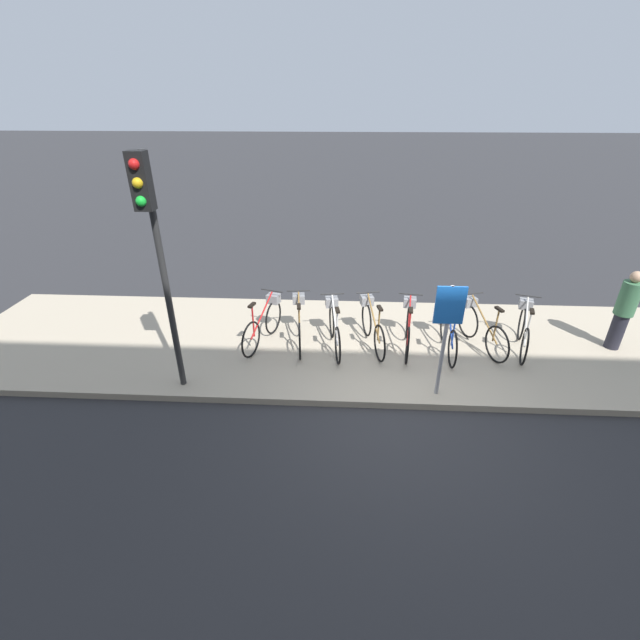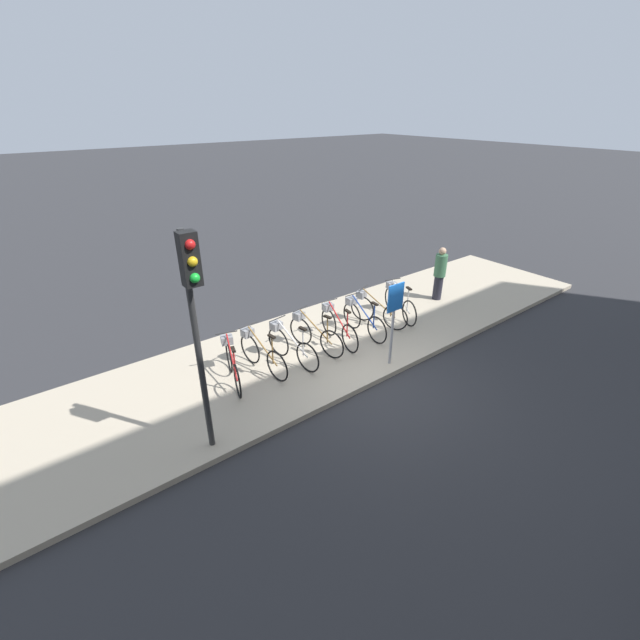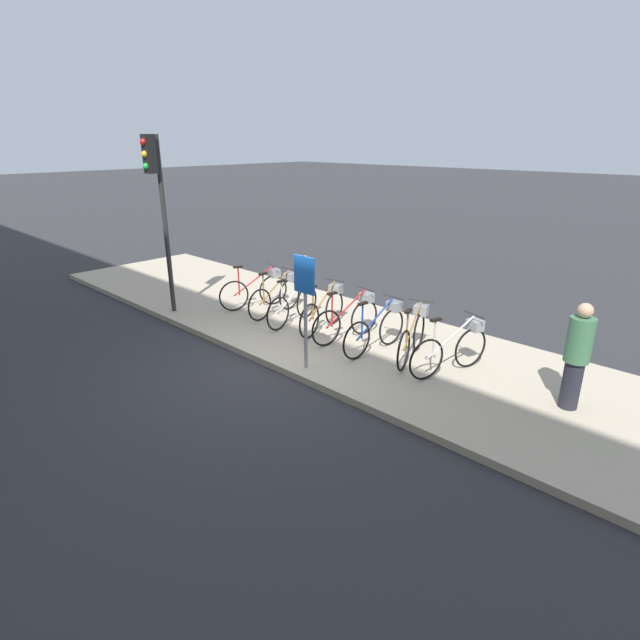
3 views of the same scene
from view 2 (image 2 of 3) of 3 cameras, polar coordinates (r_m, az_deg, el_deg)
The scene contains 13 objects.
ground_plane at distance 9.26m, azimuth 7.83°, elevation -8.38°, with size 120.00×120.00×0.00m, color #2D2D30.
sidewalk at distance 10.41m, azimuth 0.52°, elevation -3.38°, with size 17.23×3.79×0.12m.
parked_bicycle_0 at distance 9.01m, azimuth -11.68°, elevation -5.53°, with size 0.62×1.59×1.01m.
parked_bicycle_1 at distance 9.27m, azimuth -7.96°, elevation -4.20°, with size 0.46×1.65×1.01m.
parked_bicycle_2 at distance 9.48m, azimuth -4.08°, elevation -3.22°, with size 0.46×1.64×1.01m.
parked_bicycle_3 at distance 9.92m, azimuth -0.97°, elevation -1.69°, with size 0.51×1.62×1.01m.
parked_bicycle_4 at distance 10.26m, azimuth 2.29°, elevation -0.66°, with size 0.46×1.64×1.01m.
parked_bicycle_5 at distance 10.65m, azimuth 5.60°, elevation 0.31°, with size 0.46×1.65×1.01m.
parked_bicycle_6 at distance 11.16m, azimuth 7.40°, elevation 1.51°, with size 0.64×1.58×1.01m.
parked_bicycle_7 at distance 11.67m, azimuth 10.43°, elevation 2.45°, with size 0.62×1.59×1.01m.
pedestrian at distance 12.91m, azimuth 15.68°, elevation 6.09°, with size 0.34×0.34×1.57m.
traffic_light at distance 6.28m, azimuth -16.45°, elevation 2.06°, with size 0.24×0.40×3.73m.
sign_post at distance 9.11m, azimuth 9.86°, elevation 1.23°, with size 0.44×0.07×1.91m.
Camera 2 is at (-5.54, -5.18, 5.32)m, focal length 24.00 mm.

